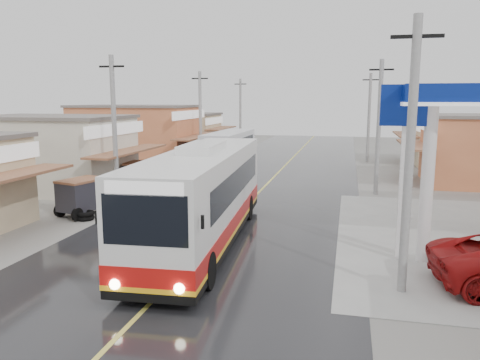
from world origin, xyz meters
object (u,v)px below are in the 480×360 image
(coach_bus, at_px, (204,196))
(tyre_stack, at_px, (85,216))
(cyclist, at_px, (158,191))
(tricycle_near, at_px, (82,195))
(tricycle_far, at_px, (137,174))
(second_bus, at_px, (229,149))

(coach_bus, relative_size, tyre_stack, 15.26)
(coach_bus, distance_m, cyclist, 8.39)
(tricycle_near, relative_size, tricycle_far, 1.13)
(cyclist, height_order, tricycle_far, cyclist)
(second_bus, relative_size, cyclist, 4.65)
(tyre_stack, bearing_deg, tricycle_near, 128.44)
(coach_bus, xyz_separation_m, tricycle_near, (-7.28, 3.01, -0.89))
(tricycle_far, height_order, tyre_stack, tricycle_far)
(coach_bus, distance_m, second_bus, 20.77)
(coach_bus, xyz_separation_m, tyre_stack, (-6.64, 2.21, -1.71))
(coach_bus, height_order, second_bus, coach_bus)
(second_bus, bearing_deg, tyre_stack, -97.15)
(second_bus, bearing_deg, tricycle_near, -99.56)
(coach_bus, xyz_separation_m, cyclist, (-4.82, 6.74, -1.29))
(second_bus, height_order, cyclist, second_bus)
(cyclist, relative_size, tricycle_far, 0.82)
(second_bus, height_order, tricycle_near, second_bus)
(tricycle_far, bearing_deg, coach_bus, -66.39)
(coach_bus, height_order, tricycle_near, coach_bus)
(cyclist, xyz_separation_m, tricycle_near, (-2.46, -3.73, 0.40))
(cyclist, bearing_deg, tyre_stack, -114.55)
(second_bus, distance_m, cyclist, 13.65)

